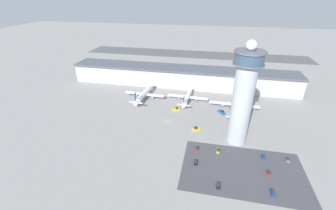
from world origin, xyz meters
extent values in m
plane|color=gray|center=(0.00, 0.00, 0.00)|extent=(1000.00, 1000.00, 0.00)
cube|color=#B2B2B7|center=(0.00, 70.00, 8.52)|extent=(216.03, 22.00, 17.05)
cube|color=#4C515B|center=(0.00, 70.00, 17.85)|extent=(216.03, 25.00, 1.60)
cube|color=#515154|center=(0.00, 195.58, 0.00)|extent=(324.05, 44.00, 0.01)
cylinder|color=#ADB2BC|center=(47.63, -13.47, 24.82)|extent=(11.78, 11.78, 49.63)
cylinder|color=#565B66|center=(47.63, -13.47, 50.03)|extent=(16.82, 16.82, 0.80)
cylinder|color=#334C60|center=(47.63, -13.47, 53.25)|extent=(15.48, 15.48, 5.64)
cylinder|color=#565B66|center=(47.63, -13.47, 56.57)|extent=(16.82, 16.82, 1.00)
sphere|color=white|center=(47.63, -13.47, 59.87)|extent=(5.60, 5.60, 5.60)
cube|color=#424247|center=(49.82, -40.55, 0.00)|extent=(64.00, 40.00, 0.01)
cylinder|color=silver|center=(-27.37, 33.47, 4.88)|extent=(6.18, 30.33, 4.16)
cone|color=silver|center=(-26.23, 50.37, 4.88)|extent=(4.40, 4.01, 4.16)
cone|color=silver|center=(-28.55, 15.96, 4.88)|extent=(4.07, 5.23, 3.74)
cube|color=silver|center=(-27.33, 34.07, 4.15)|extent=(35.78, 6.78, 0.44)
cylinder|color=#A8A8B2|center=(-34.71, 35.57, 2.89)|extent=(2.59, 4.72, 2.29)
cylinder|color=#A8A8B2|center=(-19.81, 34.57, 2.89)|extent=(2.59, 4.72, 2.29)
cube|color=#197FB2|center=(-28.62, 14.96, 10.28)|extent=(0.49, 2.81, 6.65)
cube|color=silver|center=(-28.64, 14.56, 5.29)|extent=(11.75, 2.78, 0.24)
cylinder|color=black|center=(-26.44, 47.30, 1.40)|extent=(0.28, 0.28, 2.80)
cylinder|color=black|center=(-24.48, 33.08, 1.40)|extent=(0.28, 0.28, 2.80)
cylinder|color=black|center=(-30.29, 33.47, 1.40)|extent=(0.28, 0.28, 2.80)
cylinder|color=white|center=(10.17, 36.88, 4.04)|extent=(4.99, 27.68, 3.54)
cone|color=white|center=(10.98, 52.21, 4.04)|extent=(3.70, 3.37, 3.54)
cone|color=white|center=(9.33, 21.01, 4.04)|extent=(3.40, 4.41, 3.18)
cube|color=white|center=(10.20, 37.43, 3.42)|extent=(35.18, 6.24, 0.44)
cylinder|color=#A8A8B2|center=(2.91, 38.81, 2.35)|extent=(2.15, 3.99, 1.95)
cylinder|color=#A8A8B2|center=(17.59, 38.04, 2.35)|extent=(2.15, 3.99, 1.95)
cube|color=navy|center=(9.29, 20.16, 8.64)|extent=(0.45, 2.81, 5.66)
cube|color=white|center=(9.27, 19.76, 4.39)|extent=(10.00, 2.52, 0.24)
cylinder|color=black|center=(10.83, 49.43, 1.13)|extent=(0.28, 0.28, 2.27)
cylinder|color=black|center=(12.63, 36.50, 1.13)|extent=(0.28, 0.28, 2.27)
cylinder|color=black|center=(7.68, 36.76, 1.13)|extent=(0.28, 0.28, 2.27)
cylinder|color=white|center=(48.21, 29.99, 4.21)|extent=(5.74, 37.85, 3.80)
cone|color=white|center=(49.27, 50.53, 4.21)|extent=(3.97, 3.61, 3.80)
cone|color=white|center=(47.12, 8.89, 4.21)|extent=(3.65, 4.73, 3.42)
cube|color=white|center=(48.25, 30.75, 3.54)|extent=(39.56, 6.42, 0.44)
cylinder|color=#A8A8B2|center=(40.04, 32.17, 2.40)|extent=(2.30, 4.28, 2.09)
cylinder|color=#A8A8B2|center=(56.56, 31.32, 2.40)|extent=(2.30, 4.28, 2.09)
cube|color=orange|center=(47.08, 7.98, 9.15)|extent=(0.44, 2.81, 6.08)
cube|color=white|center=(47.06, 7.58, 4.59)|extent=(10.72, 2.55, 0.24)
cylinder|color=black|center=(49.12, 47.62, 1.15)|extent=(0.28, 0.28, 2.31)
cylinder|color=black|center=(50.87, 29.81, 1.15)|extent=(0.28, 0.28, 2.31)
cylinder|color=black|center=(45.56, 30.08, 1.15)|extent=(0.28, 0.28, 2.31)
cube|color=black|center=(3.70, 17.79, 0.06)|extent=(5.63, 4.21, 0.12)
cube|color=gold|center=(3.70, 17.79, 0.68)|extent=(6.56, 4.69, 1.36)
cube|color=#232D38|center=(4.26, 18.04, 1.91)|extent=(2.54, 2.69, 1.11)
cube|color=black|center=(38.76, 20.48, 0.06)|extent=(5.42, 5.86, 0.12)
cube|color=#195699|center=(38.76, 20.48, 0.77)|extent=(6.20, 6.78, 1.54)
cube|color=#232D38|center=(39.21, 19.94, 2.16)|extent=(2.85, 2.87, 1.26)
cube|color=black|center=(22.09, -7.20, 0.06)|extent=(5.14, 4.73, 0.12)
cube|color=gold|center=(22.09, -7.20, 0.76)|extent=(5.91, 5.37, 1.52)
cube|color=#232D38|center=(21.64, -7.55, 2.15)|extent=(2.61, 2.67, 1.25)
cube|color=black|center=(62.13, -53.62, 0.06)|extent=(1.81, 3.89, 0.12)
cube|color=navy|center=(62.13, -53.62, 0.44)|extent=(1.91, 4.62, 0.88)
cube|color=#232D38|center=(62.12, -53.51, 1.24)|extent=(1.62, 2.57, 0.72)
cube|color=black|center=(74.95, -26.97, 0.06)|extent=(1.86, 3.89, 0.12)
cube|color=slate|center=(74.95, -26.97, 0.43)|extent=(1.95, 4.62, 0.85)
cube|color=#232D38|center=(74.94, -27.08, 1.20)|extent=(1.69, 2.55, 0.70)
cube|color=black|center=(62.81, -40.00, 0.06)|extent=(1.81, 3.70, 0.12)
cube|color=red|center=(62.81, -40.00, 0.39)|extent=(1.90, 4.40, 0.78)
cube|color=#232D38|center=(62.81, -40.11, 1.10)|extent=(1.64, 2.43, 0.64)
cube|color=black|center=(62.18, -27.64, 0.06)|extent=(1.96, 4.01, 0.12)
cube|color=navy|center=(62.18, -27.64, 0.40)|extent=(2.06, 4.76, 0.79)
cube|color=#232D38|center=(62.18, -27.52, 1.12)|extent=(1.76, 2.64, 0.65)
cube|color=black|center=(24.77, -40.00, 0.06)|extent=(1.81, 3.57, 0.12)
cube|color=black|center=(24.77, -40.00, 0.43)|extent=(1.91, 4.24, 0.86)
cube|color=#232D38|center=(24.78, -40.10, 1.21)|extent=(1.62, 2.36, 0.70)
cube|color=black|center=(36.73, -27.04, 0.06)|extent=(1.98, 3.98, 0.12)
cube|color=gold|center=(36.73, -27.04, 0.42)|extent=(2.09, 4.73, 0.85)
cube|color=#232D38|center=(36.73, -27.16, 1.19)|extent=(1.77, 2.63, 0.69)
cube|color=black|center=(24.27, -27.69, 0.06)|extent=(1.92, 3.66, 0.12)
cube|color=red|center=(24.27, -27.69, 0.40)|extent=(2.02, 4.35, 0.80)
cube|color=#232D38|center=(24.27, -27.59, 1.13)|extent=(1.73, 2.41, 0.66)
cube|color=black|center=(37.16, -54.24, 0.06)|extent=(1.74, 3.45, 0.12)
cube|color=black|center=(37.16, -54.24, 0.39)|extent=(1.82, 4.10, 0.78)
cube|color=#232D38|center=(37.16, -54.14, 1.10)|extent=(1.58, 2.26, 0.64)
camera|label=1|loc=(29.41, -136.71, 85.21)|focal=24.00mm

